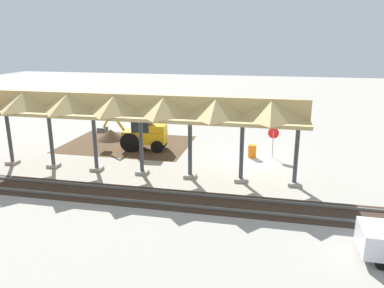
# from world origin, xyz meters

# --- Properties ---
(ground_plane) EXTENTS (120.00, 120.00, 0.00)m
(ground_plane) POSITION_xyz_m (0.00, 0.00, 0.00)
(ground_plane) COLOR #9E998E
(dirt_work_zone) EXTENTS (9.71, 7.00, 0.01)m
(dirt_work_zone) POSITION_xyz_m (9.76, -1.96, 0.00)
(dirt_work_zone) COLOR #4C3823
(dirt_work_zone) RESTS_ON ground
(platform_canopy) EXTENTS (19.35, 3.20, 4.90)m
(platform_canopy) POSITION_xyz_m (6.39, 4.11, 4.16)
(platform_canopy) COLOR #9E998E
(platform_canopy) RESTS_ON ground
(rail_tracks) EXTENTS (60.00, 2.58, 0.15)m
(rail_tracks) POSITION_xyz_m (0.00, 7.49, 0.03)
(rail_tracks) COLOR slate
(rail_tracks) RESTS_ON ground
(stop_sign) EXTENTS (0.76, 0.11, 2.12)m
(stop_sign) POSITION_xyz_m (-1.43, -0.97, 1.52)
(stop_sign) COLOR gray
(stop_sign) RESTS_ON ground
(backhoe) EXTENTS (5.23, 1.83, 2.82)m
(backhoe) POSITION_xyz_m (8.05, -0.88, 1.27)
(backhoe) COLOR orange
(backhoe) RESTS_ON ground
(dirt_mound) EXTENTS (4.78, 4.78, 1.70)m
(dirt_mound) POSITION_xyz_m (11.62, -3.03, 0.00)
(dirt_mound) COLOR #4C3823
(dirt_mound) RESTS_ON ground
(traffic_barrel) EXTENTS (0.56, 0.56, 0.90)m
(traffic_barrel) POSITION_xyz_m (-0.05, -0.63, 0.45)
(traffic_barrel) COLOR orange
(traffic_barrel) RESTS_ON ground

